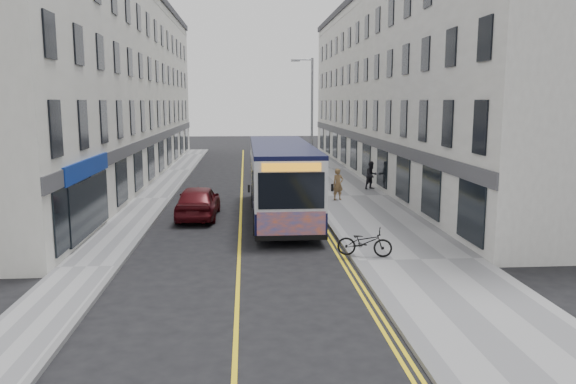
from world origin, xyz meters
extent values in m
plane|color=black|center=(0.00, 0.00, 0.00)|extent=(140.00, 140.00, 0.00)
cube|color=gray|center=(6.25, 12.00, 0.06)|extent=(4.50, 64.00, 0.12)
cube|color=gray|center=(-5.00, 12.00, 0.06)|extent=(2.00, 64.00, 0.12)
cube|color=slate|center=(4.00, 12.00, 0.07)|extent=(0.18, 64.00, 0.13)
cube|color=slate|center=(-4.00, 12.00, 0.07)|extent=(0.18, 64.00, 0.13)
cube|color=yellow|center=(0.00, 12.00, 0.00)|extent=(0.12, 64.00, 0.01)
cube|color=yellow|center=(3.55, 12.00, 0.00)|extent=(0.10, 64.00, 0.01)
cube|color=yellow|center=(3.75, 12.00, 0.00)|extent=(0.10, 64.00, 0.01)
cube|color=white|center=(11.50, 21.00, 6.50)|extent=(6.00, 46.00, 13.00)
cube|color=white|center=(-9.00, 21.00, 6.50)|extent=(6.00, 46.00, 13.00)
cylinder|color=gray|center=(4.25, 14.00, 4.00)|extent=(0.14, 0.14, 8.00)
cylinder|color=gray|center=(3.75, 14.00, 7.90)|extent=(1.00, 0.08, 0.08)
cube|color=gray|center=(3.25, 14.00, 7.85)|extent=(0.50, 0.18, 0.12)
cube|color=black|center=(1.95, 6.83, 0.87)|extent=(2.73, 12.02, 0.98)
cube|color=silver|center=(1.95, 6.83, 2.35)|extent=(2.73, 12.02, 1.97)
cube|color=black|center=(1.95, 6.83, 3.42)|extent=(2.75, 12.02, 0.17)
cube|color=black|center=(0.56, 7.48, 2.13)|extent=(0.04, 9.40, 1.26)
cube|color=black|center=(3.33, 7.48, 2.13)|extent=(0.04, 9.40, 1.26)
cube|color=black|center=(1.95, 0.80, 2.24)|extent=(2.46, 0.04, 1.37)
cube|color=#F65C14|center=(1.95, 0.80, 0.93)|extent=(2.57, 0.04, 1.04)
cube|color=orange|center=(1.95, 0.79, 3.11)|extent=(2.19, 0.04, 0.31)
cylinder|color=black|center=(0.71, 3.22, 0.55)|extent=(0.31, 1.09, 1.09)
cylinder|color=black|center=(3.18, 3.22, 0.55)|extent=(0.31, 1.09, 1.09)
cylinder|color=black|center=(0.71, 9.23, 0.55)|extent=(0.31, 1.09, 1.09)
cylinder|color=black|center=(3.18, 9.23, 0.55)|extent=(0.31, 1.09, 1.09)
cylinder|color=black|center=(0.71, 11.20, 0.55)|extent=(0.31, 1.09, 1.09)
cylinder|color=black|center=(3.18, 11.20, 0.55)|extent=(0.31, 1.09, 1.09)
imported|color=black|center=(4.40, -0.70, 0.62)|extent=(2.02, 1.15, 1.01)
imported|color=olive|center=(5.32, 10.65, 0.99)|extent=(0.73, 0.59, 1.73)
imported|color=black|center=(8.00, 14.28, 0.98)|extent=(1.04, 0.97, 1.72)
imported|color=silver|center=(1.80, 22.25, 0.76)|extent=(1.64, 4.60, 1.51)
imported|color=#530D13|center=(-2.00, 6.91, 0.79)|extent=(2.01, 4.71, 1.59)
camera|label=1|loc=(0.29, -19.52, 5.51)|focal=35.00mm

